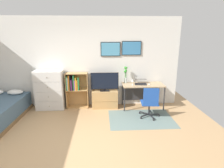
% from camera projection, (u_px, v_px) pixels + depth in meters
% --- Properties ---
extents(ground_plane, '(7.20, 7.20, 0.00)m').
position_uv_depth(ground_plane, '(69.00, 149.00, 3.66)').
color(ground_plane, tan).
extents(wall_back_with_posters, '(6.12, 0.09, 2.70)m').
position_uv_depth(wall_back_with_posters, '(80.00, 63.00, 5.65)').
color(wall_back_with_posters, silver).
rests_on(wall_back_with_posters, ground_plane).
extents(area_rug, '(1.70, 1.20, 0.01)m').
position_uv_depth(area_rug, '(141.00, 119.00, 4.98)').
color(area_rug, slate).
rests_on(area_rug, ground_plane).
extents(dresser, '(0.82, 0.46, 1.18)m').
position_uv_depth(dresser, '(50.00, 90.00, 5.53)').
color(dresser, silver).
rests_on(dresser, ground_plane).
extents(bookshelf, '(0.65, 0.30, 1.08)m').
position_uv_depth(bookshelf, '(75.00, 87.00, 5.62)').
color(bookshelf, tan).
rests_on(bookshelf, ground_plane).
extents(tv_stand, '(0.78, 0.41, 0.53)m').
position_uv_depth(tv_stand, '(105.00, 99.00, 5.73)').
color(tv_stand, tan).
rests_on(tv_stand, ground_plane).
extents(television, '(0.83, 0.16, 0.56)m').
position_uv_depth(television, '(105.00, 82.00, 5.56)').
color(television, black).
rests_on(television, tv_stand).
extents(desk, '(1.23, 0.60, 0.74)m').
position_uv_depth(desk, '(142.00, 88.00, 5.68)').
color(desk, tan).
rests_on(desk, ground_plane).
extents(office_chair, '(0.57, 0.58, 0.86)m').
position_uv_depth(office_chair, '(150.00, 102.00, 4.93)').
color(office_chair, '#232326').
rests_on(office_chair, ground_plane).
extents(laptop, '(0.39, 0.42, 0.16)m').
position_uv_depth(laptop, '(141.00, 82.00, 5.61)').
color(laptop, '#333338').
rests_on(laptop, desk).
extents(computer_mouse, '(0.06, 0.10, 0.03)m').
position_uv_depth(computer_mouse, '(149.00, 84.00, 5.52)').
color(computer_mouse, silver).
rests_on(computer_mouse, desk).
extents(bamboo_vase, '(0.10, 0.10, 0.51)m').
position_uv_depth(bamboo_vase, '(126.00, 74.00, 5.67)').
color(bamboo_vase, silver).
rests_on(bamboo_vase, desk).
extents(wine_glass, '(0.07, 0.07, 0.18)m').
position_uv_depth(wine_glass, '(133.00, 81.00, 5.46)').
color(wine_glass, silver).
rests_on(wine_glass, desk).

